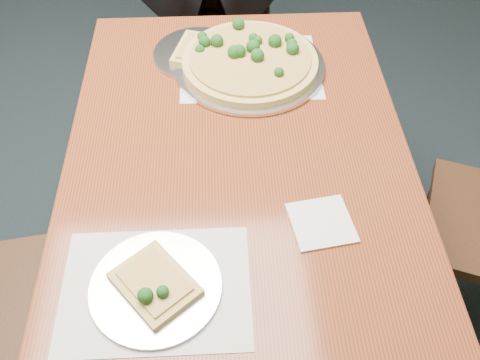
{
  "coord_description": "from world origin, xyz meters",
  "views": [
    {
      "loc": [
        0.31,
        -1.16,
        1.75
      ],
      "look_at": [
        0.36,
        -0.28,
        0.75
      ],
      "focal_mm": 40.0,
      "sensor_mm": 36.0,
      "label": 1
    }
  ],
  "objects_px": {
    "dining_table": "(240,203)",
    "chair_far": "(218,11)",
    "slice_plate_far": "(198,51)",
    "pizza_pan": "(250,61)",
    "slice_plate_near": "(155,286)"
  },
  "relations": [
    {
      "from": "dining_table",
      "to": "chair_far",
      "type": "height_order",
      "value": "chair_far"
    },
    {
      "from": "chair_far",
      "to": "slice_plate_far",
      "type": "relative_size",
      "value": 3.25
    },
    {
      "from": "dining_table",
      "to": "chair_far",
      "type": "relative_size",
      "value": 1.65
    },
    {
      "from": "chair_far",
      "to": "slice_plate_far",
      "type": "xyz_separation_m",
      "value": [
        -0.07,
        -0.64,
        0.25
      ]
    },
    {
      "from": "pizza_pan",
      "to": "slice_plate_far",
      "type": "height_order",
      "value": "pizza_pan"
    },
    {
      "from": "slice_plate_near",
      "to": "chair_far",
      "type": "bearing_deg",
      "value": 83.97
    },
    {
      "from": "chair_far",
      "to": "pizza_pan",
      "type": "xyz_separation_m",
      "value": [
        0.09,
        -0.71,
        0.26
      ]
    },
    {
      "from": "chair_far",
      "to": "slice_plate_far",
      "type": "height_order",
      "value": "chair_far"
    },
    {
      "from": "pizza_pan",
      "to": "slice_plate_near",
      "type": "bearing_deg",
      "value": -107.91
    },
    {
      "from": "slice_plate_far",
      "to": "dining_table",
      "type": "bearing_deg",
      "value": -78.67
    },
    {
      "from": "pizza_pan",
      "to": "slice_plate_near",
      "type": "xyz_separation_m",
      "value": [
        -0.24,
        -0.76,
        -0.01
      ]
    },
    {
      "from": "dining_table",
      "to": "pizza_pan",
      "type": "bearing_deg",
      "value": 83.46
    },
    {
      "from": "dining_table",
      "to": "chair_far",
      "type": "bearing_deg",
      "value": 91.85
    },
    {
      "from": "dining_table",
      "to": "pizza_pan",
      "type": "height_order",
      "value": "pizza_pan"
    },
    {
      "from": "chair_far",
      "to": "pizza_pan",
      "type": "height_order",
      "value": "chair_far"
    }
  ]
}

